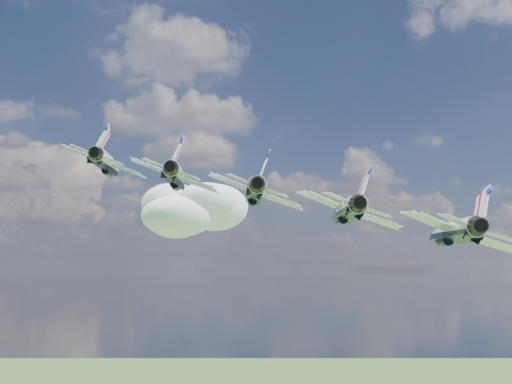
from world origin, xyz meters
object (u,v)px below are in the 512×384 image
object	(u,v)px
jet_1	(177,176)
jet_4	(453,231)
jet_3	(347,210)
jet_2	(256,192)
jet_0	(108,163)

from	to	relation	value
jet_1	jet_4	xyz separation A→B (m)	(24.24, -21.89, -7.60)
jet_3	jet_4	distance (m)	11.18
jet_3	jet_2	bearing A→B (deg)	152.14
jet_0	jet_2	size ratio (longest dim) A/B	1.00
jet_0	jet_4	xyz separation A→B (m)	(32.33, -29.19, -10.13)
jet_1	jet_2	size ratio (longest dim) A/B	1.00
jet_1	jet_2	world-z (taller)	jet_1
jet_3	jet_0	bearing A→B (deg)	152.14
jet_0	jet_4	world-z (taller)	jet_0
jet_0	jet_1	world-z (taller)	jet_0
jet_1	jet_2	distance (m)	11.18
jet_1	jet_2	xyz separation A→B (m)	(8.08, -7.30, -2.53)
jet_0	jet_4	bearing A→B (deg)	-27.86
jet_0	jet_2	world-z (taller)	jet_0
jet_1	jet_3	bearing A→B (deg)	-27.86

